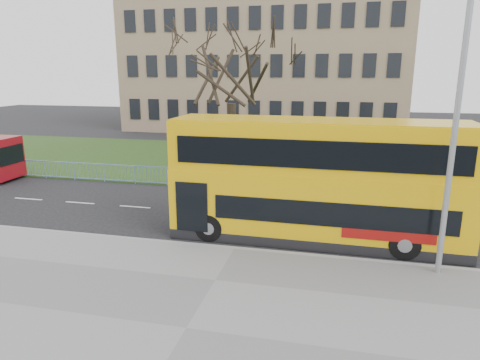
# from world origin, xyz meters

# --- Properties ---
(ground) EXTENTS (120.00, 120.00, 0.00)m
(ground) POSITION_xyz_m (0.00, 0.00, 0.00)
(ground) COLOR black
(ground) RESTS_ON ground
(pavement) EXTENTS (80.00, 10.50, 0.12)m
(pavement) POSITION_xyz_m (0.00, -6.75, 0.06)
(pavement) COLOR slate
(pavement) RESTS_ON ground
(kerb) EXTENTS (80.00, 0.20, 0.14)m
(kerb) POSITION_xyz_m (0.00, -1.55, 0.07)
(kerb) COLOR gray
(kerb) RESTS_ON ground
(grass_verge) EXTENTS (80.00, 15.40, 0.08)m
(grass_verge) POSITION_xyz_m (0.00, 14.30, 0.04)
(grass_verge) COLOR #1C3A15
(grass_verge) RESTS_ON ground
(guard_railing) EXTENTS (40.00, 0.12, 1.10)m
(guard_railing) POSITION_xyz_m (0.00, 6.60, 0.55)
(guard_railing) COLOR #7298CB
(guard_railing) RESTS_ON ground
(bare_tree) EXTENTS (7.40, 7.40, 10.58)m
(bare_tree) POSITION_xyz_m (-3.00, 10.00, 5.37)
(bare_tree) COLOR black
(bare_tree) RESTS_ON grass_verge
(civic_building) EXTENTS (30.00, 15.00, 14.00)m
(civic_building) POSITION_xyz_m (-5.00, 35.00, 7.00)
(civic_building) COLOR #90775B
(civic_building) RESTS_ON ground
(yellow_bus) EXTENTS (11.03, 2.76, 4.61)m
(yellow_bus) POSITION_xyz_m (2.74, 0.29, 2.47)
(yellow_bus) COLOR #E6AF09
(yellow_bus) RESTS_ON ground
(street_lamp) EXTENTS (1.88, 0.49, 8.93)m
(street_lamp) POSITION_xyz_m (6.71, -2.02, 5.02)
(street_lamp) COLOR #909498
(street_lamp) RESTS_ON pavement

